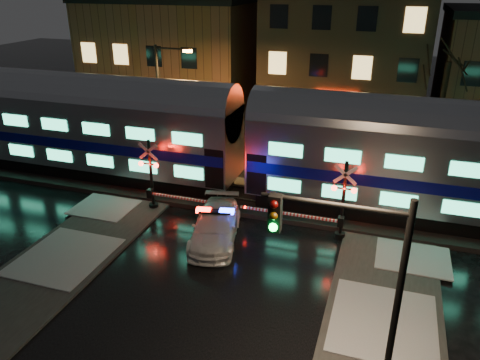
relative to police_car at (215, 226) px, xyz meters
name	(u,v)px	position (x,y,z in m)	size (l,w,h in m)	color
ground	(233,249)	(0.99, -0.50, -0.70)	(120.00, 120.00, 0.00)	black
ballast	(263,199)	(0.99, 4.50, -0.58)	(90.00, 4.20, 0.24)	black
sidewalk_left	(12,301)	(-5.51, -6.50, -0.64)	(4.00, 20.00, 0.12)	#2D2D2D
building_left	(175,55)	(-12.01, 21.50, 3.80)	(14.00, 10.00, 9.00)	brown
building_mid	(348,48)	(2.99, 22.00, 5.05)	(12.00, 11.00, 11.50)	brown
train	(244,139)	(-0.08, 4.50, 2.68)	(51.00, 3.12, 5.92)	black
police_car	(215,226)	(0.00, 0.00, 0.00)	(2.95, 5.12, 1.56)	silver
crossing_signal_right	(334,208)	(4.97, 1.80, 0.84)	(5.30, 0.63, 3.76)	black
crossing_signal_left	(157,183)	(-3.78, 1.80, 0.82)	(5.25, 0.63, 3.72)	black
traffic_light	(359,294)	(6.64, -6.52, 2.59)	(4.01, 0.71, 6.20)	black
streetlight	(162,96)	(-6.70, 8.50, 3.48)	(2.43, 0.25, 7.26)	black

